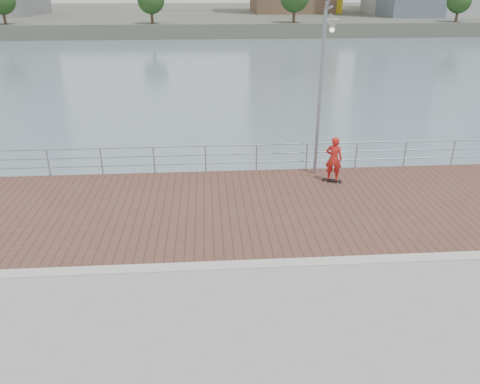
{
  "coord_description": "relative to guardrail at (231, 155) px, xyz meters",
  "views": [
    {
      "loc": [
        -0.91,
        -10.7,
        7.0
      ],
      "look_at": [
        0.0,
        2.0,
        1.3
      ],
      "focal_mm": 35.0,
      "sensor_mm": 36.0,
      "label": 1
    }
  ],
  "objects": [
    {
      "name": "brick_lane",
      "position": [
        -0.0,
        -3.4,
        -0.68
      ],
      "size": [
        40.0,
        6.8,
        0.02
      ],
      "primitive_type": "cube",
      "color": "brown",
      "rests_on": "seawall"
    },
    {
      "name": "street_lamp",
      "position": [
        3.33,
        -0.96,
        3.74
      ],
      "size": [
        0.45,
        1.32,
        6.24
      ],
      "color": "gray",
      "rests_on": "brick_lane"
    },
    {
      "name": "skateboard",
      "position": [
        3.8,
        -1.44,
        -0.61
      ],
      "size": [
        0.75,
        0.45,
        0.08
      ],
      "rotation": [
        0.0,
        0.0,
        -0.39
      ],
      "color": "black",
      "rests_on": "brick_lane"
    },
    {
      "name": "skateboarder",
      "position": [
        3.8,
        -1.44,
        0.27
      ],
      "size": [
        0.73,
        0.62,
        1.71
      ],
      "primitive_type": "imported",
      "rotation": [
        0.0,
        0.0,
        2.75
      ],
      "color": "red",
      "rests_on": "skateboard"
    },
    {
      "name": "water",
      "position": [
        -0.0,
        -7.0,
        -2.69
      ],
      "size": [
        400.0,
        400.0,
        0.0
      ],
      "primitive_type": "plane",
      "color": "slate",
      "rests_on": "ground"
    },
    {
      "name": "guardrail",
      "position": [
        0.0,
        0.0,
        0.0
      ],
      "size": [
        39.06,
        0.06,
        1.13
      ],
      "color": "#8C9EA8",
      "rests_on": "brick_lane"
    },
    {
      "name": "far_shore",
      "position": [
        -0.0,
        115.5,
        -1.44
      ],
      "size": [
        320.0,
        95.0,
        2.5
      ],
      "primitive_type": "cube",
      "color": "#4C5142",
      "rests_on": "ground"
    },
    {
      "name": "curb",
      "position": [
        -0.0,
        -7.0,
        -0.66
      ],
      "size": [
        40.0,
        0.4,
        0.06
      ],
      "primitive_type": "cube",
      "color": "#B7B5AD",
      "rests_on": "seawall"
    }
  ]
}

